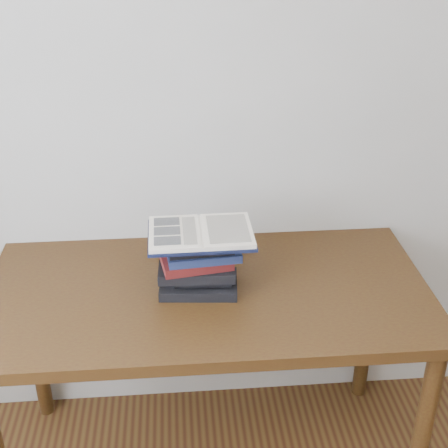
{
  "coord_description": "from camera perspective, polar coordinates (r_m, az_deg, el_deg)",
  "views": [
    {
      "loc": [
        -0.18,
        -0.34,
        1.96
      ],
      "look_at": [
        -0.03,
        1.39,
        1.03
      ],
      "focal_mm": 50.0,
      "sensor_mm": 36.0,
      "label": 1
    }
  ],
  "objects": [
    {
      "name": "room_shell",
      "position": [
        0.49,
        8.2,
        -14.23
      ],
      "size": [
        3.54,
        3.54,
        2.62
      ],
      "color": "beige",
      "rests_on": "ground"
    },
    {
      "name": "desk",
      "position": [
        2.14,
        -1.45,
        -8.1
      ],
      "size": [
        1.48,
        0.74,
        0.79
      ],
      "color": "#412D10",
      "rests_on": "ground"
    },
    {
      "name": "book_stack",
      "position": [
        2.04,
        -2.3,
        -3.61
      ],
      "size": [
        0.27,
        0.2,
        0.19
      ],
      "color": "black",
      "rests_on": "desk"
    },
    {
      "name": "open_book",
      "position": [
        1.99,
        -2.13,
        -0.85
      ],
      "size": [
        0.34,
        0.24,
        0.03
      ],
      "rotation": [
        0.0,
        0.0,
        0.01
      ],
      "color": "black",
      "rests_on": "book_stack"
    }
  ]
}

